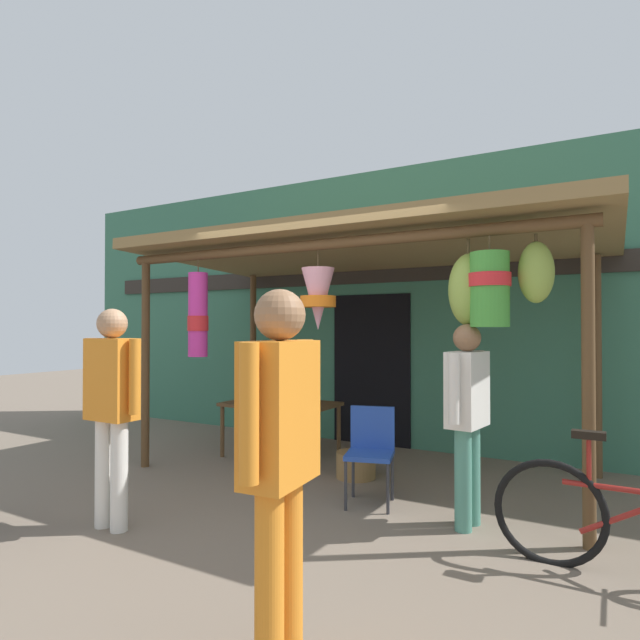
{
  "coord_description": "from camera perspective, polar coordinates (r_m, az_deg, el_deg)",
  "views": [
    {
      "loc": [
        2.36,
        -4.19,
        1.56
      ],
      "look_at": [
        -0.4,
        0.69,
        1.64
      ],
      "focal_mm": 29.41,
      "sensor_mm": 36.0,
      "label": 1
    }
  ],
  "objects": [
    {
      "name": "flower_heap_on_table",
      "position": [
        6.44,
        -3.53,
        -8.19
      ],
      "size": [
        0.62,
        0.44,
        0.16
      ],
      "color": "#D13399",
      "rests_on": "display_table"
    },
    {
      "name": "shop_facade",
      "position": [
        6.99,
        9.7,
        1.43
      ],
      "size": [
        11.72,
        0.29,
        3.66
      ],
      "color": "#387056",
      "rests_on": "ground_plane"
    },
    {
      "name": "ground_plane",
      "position": [
        5.06,
        0.09,
        -18.78
      ],
      "size": [
        30.0,
        30.0,
        0.0
      ],
      "primitive_type": "plane",
      "color": "#756656"
    },
    {
      "name": "customer_foreground",
      "position": [
        4.31,
        15.73,
        -9.17
      ],
      "size": [
        0.27,
        0.59,
        1.59
      ],
      "color": "#4C8E7A",
      "rests_on": "ground_plane"
    },
    {
      "name": "wicker_basket_by_table",
      "position": [
        5.65,
        3.9,
        -15.44
      ],
      "size": [
        0.41,
        0.41,
        0.26
      ],
      "primitive_type": "cylinder",
      "color": "olive",
      "rests_on": "ground_plane"
    },
    {
      "name": "market_stall_canopy",
      "position": [
        5.59,
        4.84,
        6.86
      ],
      "size": [
        4.94,
        2.51,
        2.55
      ],
      "color": "brown",
      "rests_on": "ground_plane"
    },
    {
      "name": "vendor_in_orange",
      "position": [
        2.44,
        -4.41,
        -13.33
      ],
      "size": [
        0.25,
        0.59,
        1.74
      ],
      "color": "orange",
      "rests_on": "ground_plane"
    },
    {
      "name": "passerby_at_right",
      "position": [
        4.42,
        -21.71,
        -7.88
      ],
      "size": [
        0.59,
        0.23,
        1.71
      ],
      "color": "silver",
      "rests_on": "ground_plane"
    },
    {
      "name": "display_table",
      "position": [
        6.44,
        -4.29,
        -9.47
      ],
      "size": [
        1.3,
        0.83,
        0.65
      ],
      "color": "brown",
      "rests_on": "ground_plane"
    },
    {
      "name": "folding_chair",
      "position": [
        4.83,
        5.56,
        -13.46
      ],
      "size": [
        0.49,
        0.49,
        0.84
      ],
      "color": "#2347A8",
      "rests_on": "ground_plane"
    }
  ]
}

